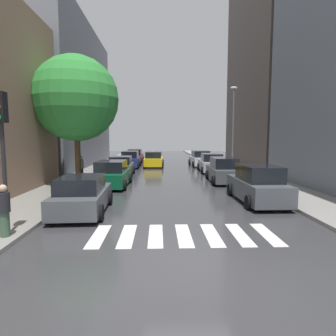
{
  "coord_description": "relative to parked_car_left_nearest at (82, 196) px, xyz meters",
  "views": [
    {
      "loc": [
        -0.8,
        -6.69,
        3.11
      ],
      "look_at": [
        -0.09,
        14.74,
        0.83
      ],
      "focal_mm": 30.54,
      "sensor_mm": 36.0,
      "label": 1
    }
  ],
  "objects": [
    {
      "name": "parked_car_left_third",
      "position": [
        0.09,
        11.71,
        0.02
      ],
      "size": [
        2.06,
        4.09,
        1.61
      ],
      "rotation": [
        0.0,
        0.0,
        1.58
      ],
      "color": "#474C51",
      "rests_on": "ground"
    },
    {
      "name": "traffic_light_left_corner",
      "position": [
        -1.48,
        -3.03,
        2.56
      ],
      "size": [
        0.3,
        0.42,
        4.3
      ],
      "color": "black",
      "rests_on": "sidewalk_left"
    },
    {
      "name": "sidewalk_right",
      "position": [
        10.47,
        18.99,
        -0.65
      ],
      "size": [
        3.0,
        72.0,
        0.15
      ],
      "primitive_type": "cube",
      "color": "gray",
      "rests_on": "ground"
    },
    {
      "name": "crosswalk_stripes",
      "position": [
        3.97,
        -2.86,
        -0.72
      ],
      "size": [
        5.85,
        2.2,
        0.01
      ],
      "color": "silver",
      "rests_on": "ground"
    },
    {
      "name": "lamp_post_right",
      "position": [
        9.52,
        12.66,
        3.58
      ],
      "size": [
        0.6,
        0.28,
        7.25
      ],
      "color": "#595B60",
      "rests_on": "sidewalk_right"
    },
    {
      "name": "building_left_mid",
      "position": [
        -7.03,
        20.32,
        6.8
      ],
      "size": [
        6.0,
        20.27,
        15.07
      ],
      "primitive_type": "cube",
      "color": "slate",
      "rests_on": "ground"
    },
    {
      "name": "parked_car_left_fifth",
      "position": [
        0.2,
        24.63,
        0.06
      ],
      "size": [
        2.03,
        4.76,
        1.68
      ],
      "rotation": [
        0.0,
        0.0,
        1.56
      ],
      "color": "maroon",
      "rests_on": "ground"
    },
    {
      "name": "pedestrian_foreground",
      "position": [
        -2.3,
        8.49,
        0.31
      ],
      "size": [
        0.36,
        0.36,
        1.7
      ],
      "rotation": [
        0.0,
        0.0,
        4.47
      ],
      "color": "black",
      "rests_on": "sidewalk_left"
    },
    {
      "name": "parked_car_right_third",
      "position": [
        7.95,
        14.11,
        0.06
      ],
      "size": [
        2.25,
        4.84,
        1.69
      ],
      "rotation": [
        0.0,
        0.0,
        1.53
      ],
      "color": "#B2B7BF",
      "rests_on": "ground"
    },
    {
      "name": "sidewalk_left",
      "position": [
        -2.53,
        18.99,
        -0.65
      ],
      "size": [
        3.0,
        72.0,
        0.15
      ],
      "primitive_type": "cube",
      "color": "gray",
      "rests_on": "ground"
    },
    {
      "name": "pedestrian_near_tree",
      "position": [
        -1.45,
        -3.22,
        0.24
      ],
      "size": [
        0.36,
        0.36,
        1.58
      ],
      "rotation": [
        0.0,
        0.0,
        2.39
      ],
      "color": "#38513D",
      "rests_on": "sidewalk_left"
    },
    {
      "name": "parked_car_right_nearest",
      "position": [
        7.93,
        1.76,
        0.11
      ],
      "size": [
        2.04,
        4.64,
        1.81
      ],
      "rotation": [
        0.0,
        0.0,
        1.58
      ],
      "color": "#474C51",
      "rests_on": "ground"
    },
    {
      "name": "building_right_mid",
      "position": [
        14.97,
        18.41,
        10.03
      ],
      "size": [
        6.0,
        14.13,
        21.53
      ],
      "primitive_type": "cube",
      "color": "#564C47",
      "rests_on": "ground"
    },
    {
      "name": "parked_car_left_second",
      "position": [
        0.2,
        6.4,
        0.05
      ],
      "size": [
        2.2,
        4.42,
        1.66
      ],
      "rotation": [
        0.0,
        0.0,
        1.55
      ],
      "color": "#0C4C2D",
      "rests_on": "ground"
    },
    {
      "name": "street_tree_left",
      "position": [
        -2.04,
        6.85,
        4.82
      ],
      "size": [
        5.37,
        5.37,
        8.1
      ],
      "color": "#513823",
      "rests_on": "sidewalk_left"
    },
    {
      "name": "parked_car_left_nearest",
      "position": [
        0.0,
        0.0,
        0.0
      ],
      "size": [
        2.22,
        4.18,
        1.55
      ],
      "rotation": [
        0.0,
        0.0,
        1.61
      ],
      "color": "#474C51",
      "rests_on": "ground"
    },
    {
      "name": "ground_plane",
      "position": [
        3.97,
        18.99,
        -0.75
      ],
      "size": [
        28.0,
        72.0,
        0.04
      ],
      "primitive_type": "cube",
      "color": "#333336"
    },
    {
      "name": "parked_car_right_fourth",
      "position": [
        7.73,
        19.45,
        0.07
      ],
      "size": [
        2.22,
        4.48,
        1.7
      ],
      "rotation": [
        0.0,
        0.0,
        1.6
      ],
      "color": "silver",
      "rests_on": "ground"
    },
    {
      "name": "parked_car_right_second",
      "position": [
        7.69,
        8.03,
        0.08
      ],
      "size": [
        2.1,
        4.62,
        1.74
      ],
      "rotation": [
        0.0,
        0.0,
        1.54
      ],
      "color": "#474C51",
      "rests_on": "ground"
    },
    {
      "name": "taxi_midroad",
      "position": [
        2.65,
        19.03,
        0.03
      ],
      "size": [
        2.2,
        4.71,
        1.81
      ],
      "rotation": [
        0.0,
        0.0,
        1.54
      ],
      "color": "yellow",
      "rests_on": "ground"
    },
    {
      "name": "parked_car_left_fourth",
      "position": [
        0.21,
        18.37,
        0.08
      ],
      "size": [
        2.0,
        4.67,
        1.73
      ],
      "rotation": [
        0.0,
        0.0,
        1.57
      ],
      "color": "navy",
      "rests_on": "ground"
    }
  ]
}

